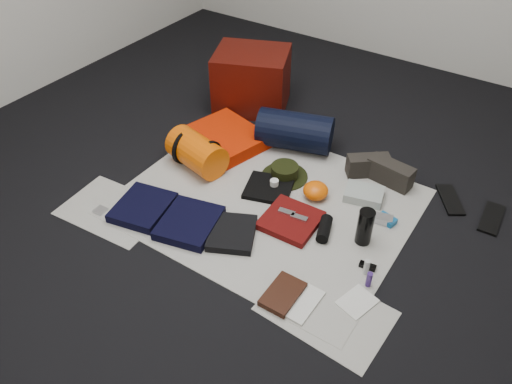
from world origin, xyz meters
The scene contains 37 objects.
floor centered at (0.00, 0.00, -0.01)m, with size 4.50×4.50×0.02m, color black.
newspaper_mat centered at (0.00, 0.00, 0.00)m, with size 1.60×1.30×0.01m, color silver.
newspaper_sheet_front_left centered at (-0.70, -0.55, 0.00)m, with size 0.58×0.40×0.00m, color silver.
newspaper_sheet_front_right centered at (0.65, -0.50, 0.00)m, with size 0.58×0.40×0.00m, color silver.
red_cabinet centered at (-0.69, 0.87, 0.21)m, with size 0.51×0.43×0.43m, color #470B05.
sleeping_pad centered at (-0.55, 0.36, 0.05)m, with size 0.49×0.40×0.09m, color red.
stuff_sack centered at (-0.55, 0.04, 0.12)m, with size 0.22×0.22×0.37m, color #E55603.
sack_strap_left centered at (-0.65, 0.04, 0.11)m, with size 0.22×0.22×0.03m, color black.
sack_strap_right centered at (-0.45, 0.04, 0.11)m, with size 0.22×0.22×0.03m, color black.
navy_duffel centered at (-0.15, 0.57, 0.13)m, with size 0.25×0.25×0.48m, color black.
boonie_brim centered at (-0.03, 0.26, 0.01)m, with size 0.29×0.29×0.01m, color black.
boonie_crown centered at (-0.03, 0.26, 0.05)m, with size 0.17×0.17×0.07m, color black.
hiking_boot_left centered at (0.38, 0.57, 0.07)m, with size 0.26×0.10×0.13m, color #292520.
hiking_boot_right centered at (0.52, 0.56, 0.08)m, with size 0.28×0.10×0.14m, color #292520.
flip_flop_left centered at (0.89, 0.61, 0.01)m, with size 0.10×0.27×0.01m, color black.
flip_flop_right centered at (1.14, 0.58, 0.01)m, with size 0.10×0.28×0.02m, color black.
trousers_navy_a centered at (-0.55, -0.46, 0.03)m, with size 0.29×0.33×0.05m, color black.
trousers_navy_b centered at (-0.24, -0.41, 0.03)m, with size 0.30×0.34×0.05m, color black.
trousers_charcoal centered at (0.00, -0.34, 0.03)m, with size 0.24×0.28×0.04m, color black.
black_tshirt centered at (-0.05, 0.09, 0.02)m, with size 0.27×0.25×0.03m, color black.
red_shirt centered at (0.21, -0.08, 0.03)m, with size 0.30×0.30×0.04m, color #570A09.
orange_stuff_sack centered at (0.22, 0.19, 0.06)m, with size 0.15×0.15×0.10m, color #E55603.
first_aid_pouch centered at (0.46, 0.34, 0.03)m, with size 0.22×0.16×0.05m, color #959D96.
water_bottle centered at (0.60, 0.01, 0.11)m, with size 0.08×0.08×0.21m, color black.
speaker centered at (0.40, -0.05, 0.04)m, with size 0.07×0.07×0.17m, color black.
compact_camera centered at (0.63, 0.21, 0.03)m, with size 0.10×0.06×0.04m, color #BABABF.
cyan_case centered at (0.65, 0.22, 0.02)m, with size 0.10×0.07×0.03m, color #0F5891.
toiletry_purple centered at (0.75, -0.25, 0.05)m, with size 0.03×0.03×0.09m, color #381F65.
toiletry_clear centered at (0.71, -0.19, 0.05)m, with size 0.03×0.03×0.09m, color #B7BCB7.
paperback_book centered at (0.44, -0.54, 0.02)m, with size 0.15×0.23×0.03m, color black.
map_booklet centered at (0.52, -0.53, 0.01)m, with size 0.15×0.23×0.01m, color silver.
map_printout centered at (0.75, -0.38, 0.01)m, with size 0.14×0.17×0.01m, color silver.
sunglasses centered at (0.70, -0.15, 0.02)m, with size 0.09×0.03×0.02m, color black.
key_cluster centered at (-0.75, -0.60, 0.01)m, with size 0.06×0.06×0.01m, color #BABABF.
tape_roll centered at (-0.03, 0.12, 0.05)m, with size 0.05×0.05×0.04m, color silver.
energy_bar_a centered at (0.17, -0.06, 0.05)m, with size 0.10×0.04×0.01m, color #BABABF.
energy_bar_b centered at (0.25, -0.06, 0.05)m, with size 0.10×0.04×0.01m, color #BABABF.
Camera 1 is at (1.16, -1.87, 1.94)m, focal length 35.00 mm.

